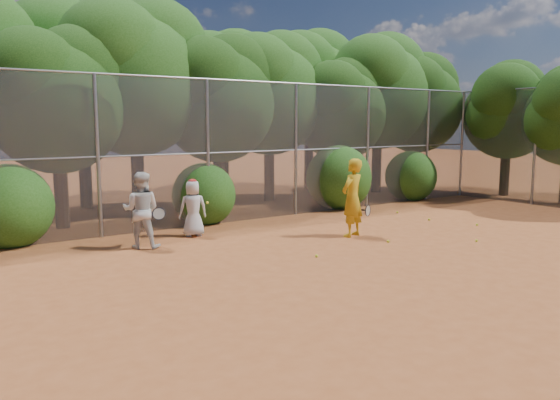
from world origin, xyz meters
TOP-DOWN VIEW (x-y plane):
  - ground at (0.00, 0.00)m, footprint 80.00×80.00m
  - fence_back at (-0.12, 6.00)m, footprint 20.05×0.09m
  - fence_side at (10.00, 3.00)m, footprint 0.09×6.09m
  - tree_2 at (-4.45, 7.83)m, footprint 3.99×3.47m
  - tree_3 at (-1.94, 8.84)m, footprint 4.89×4.26m
  - tree_4 at (0.55, 8.24)m, footprint 4.19×3.64m
  - tree_5 at (3.06, 9.04)m, footprint 4.51×3.92m
  - tree_6 at (5.55, 8.03)m, footprint 3.86×3.36m
  - tree_7 at (8.06, 8.64)m, footprint 4.77×4.14m
  - tree_8 at (10.05, 8.34)m, footprint 4.25×3.70m
  - tree_10 at (-2.93, 11.05)m, footprint 5.15×4.48m
  - tree_11 at (2.06, 10.64)m, footprint 4.64×4.03m
  - tree_12 at (6.56, 11.24)m, footprint 5.02×4.37m
  - tree_13 at (11.45, 5.03)m, footprint 3.86×3.36m
  - bush_0 at (-6.00, 6.30)m, footprint 2.00×2.00m
  - bush_1 at (-1.00, 6.30)m, footprint 1.80×1.80m
  - bush_2 at (4.00, 6.30)m, footprint 2.20×2.20m
  - bush_3 at (7.50, 6.30)m, footprint 1.90×1.90m
  - player_yellow at (1.20, 2.52)m, footprint 0.90×0.66m
  - player_teen at (-2.06, 4.79)m, footprint 0.78×0.61m
  - player_white at (-3.59, 4.28)m, footprint 1.07×1.02m
  - ball_0 at (1.41, 1.47)m, footprint 0.07×0.07m
  - ball_1 at (4.55, 2.90)m, footprint 0.07×0.07m
  - ball_2 at (3.21, 0.32)m, footprint 0.07×0.07m
  - ball_3 at (4.99, 1.59)m, footprint 0.07×0.07m
  - ball_4 at (-0.88, 1.31)m, footprint 0.07×0.07m
  - ball_5 at (4.77, 4.35)m, footprint 0.07×0.07m

SIDE VIEW (x-z plane):
  - ground at x=0.00m, z-range 0.00..0.00m
  - ball_0 at x=1.41m, z-range 0.00..0.07m
  - ball_1 at x=4.55m, z-range 0.00..0.07m
  - ball_2 at x=3.21m, z-range 0.00..0.07m
  - ball_3 at x=4.99m, z-range 0.00..0.07m
  - ball_4 at x=-0.88m, z-range 0.00..0.07m
  - ball_5 at x=4.77m, z-range 0.00..0.07m
  - player_teen at x=-2.06m, z-range 0.00..1.44m
  - player_white at x=-3.59m, z-range 0.00..1.74m
  - bush_1 at x=-1.00m, z-range 0.00..1.80m
  - bush_3 at x=7.50m, z-range 0.00..1.90m
  - player_yellow at x=1.20m, z-range 0.00..1.95m
  - bush_0 at x=-6.00m, z-range 0.00..2.00m
  - bush_2 at x=4.00m, z-range 0.00..2.20m
  - fence_side at x=10.00m, z-range 0.04..4.06m
  - fence_back at x=-0.12m, z-range 0.04..4.06m
  - tree_6 at x=5.55m, z-range 0.82..6.11m
  - tree_13 at x=11.45m, z-range 0.82..6.11m
  - tree_2 at x=-4.45m, z-range 0.85..6.32m
  - tree_4 at x=0.55m, z-range 0.89..6.62m
  - tree_8 at x=10.05m, z-range 0.91..6.73m
  - tree_5 at x=3.06m, z-range 0.96..7.13m
  - tree_11 at x=2.06m, z-range 0.99..7.34m
  - tree_7 at x=8.06m, z-range 1.02..7.54m
  - tree_3 at x=-1.94m, z-range 1.04..7.75m
  - tree_12 at x=6.56m, z-range 1.07..7.95m
  - tree_10 at x=-2.93m, z-range 1.10..8.16m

